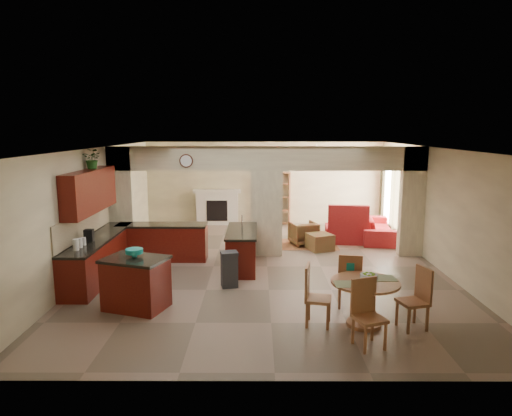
{
  "coord_description": "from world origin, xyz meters",
  "views": [
    {
      "loc": [
        -0.23,
        -10.45,
        3.24
      ],
      "look_at": [
        -0.27,
        0.3,
        1.36
      ],
      "focal_mm": 32.0,
      "sensor_mm": 36.0,
      "label": 1
    }
  ],
  "objects_px": {
    "kitchen_island": "(136,283)",
    "dining_table": "(365,296)",
    "armchair": "(303,233)",
    "sofa": "(376,227)"
  },
  "relations": [
    {
      "from": "kitchen_island",
      "to": "dining_table",
      "type": "height_order",
      "value": "kitchen_island"
    },
    {
      "from": "dining_table",
      "to": "armchair",
      "type": "height_order",
      "value": "dining_table"
    },
    {
      "from": "kitchen_island",
      "to": "sofa",
      "type": "bearing_deg",
      "value": 61.61
    },
    {
      "from": "armchair",
      "to": "sofa",
      "type": "bearing_deg",
      "value": -178.93
    },
    {
      "from": "sofa",
      "to": "armchair",
      "type": "relative_size",
      "value": 3.27
    },
    {
      "from": "kitchen_island",
      "to": "dining_table",
      "type": "distance_m",
      "value": 4.04
    },
    {
      "from": "kitchen_island",
      "to": "sofa",
      "type": "xyz_separation_m",
      "value": [
        5.73,
        5.37,
        -0.13
      ]
    },
    {
      "from": "sofa",
      "to": "kitchen_island",
      "type": "bearing_deg",
      "value": 140.84
    },
    {
      "from": "sofa",
      "to": "dining_table",
      "type": "bearing_deg",
      "value": 171.65
    },
    {
      "from": "dining_table",
      "to": "sofa",
      "type": "height_order",
      "value": "dining_table"
    }
  ]
}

